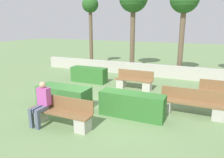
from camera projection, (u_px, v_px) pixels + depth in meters
ground_plane at (112, 105)px, 8.34m from camera, size 60.00×60.00×0.00m
perimeter_wall at (149, 70)px, 12.99m from camera, size 14.34×0.30×0.71m
bench_front at (61, 115)px, 6.62m from camera, size 2.08×0.49×0.87m
bench_left_side at (134, 82)px, 10.40m from camera, size 1.77×0.49×0.87m
bench_right_side at (223, 95)px, 8.44m from camera, size 1.80×0.49×0.87m
bench_back at (191, 105)px, 7.40m from camera, size 2.12×0.49×0.87m
person_seated_man at (41, 102)px, 6.63m from camera, size 0.38×0.63×1.33m
hedge_block_near_left at (132, 105)px, 7.23m from camera, size 2.17×0.61×0.82m
hedge_block_near_right at (89, 75)px, 11.61m from camera, size 1.93×0.61×0.79m
hedge_block_mid_left at (64, 97)px, 8.05m from camera, size 1.98×0.79×0.80m
tree_leftmost at (90, 9)px, 15.33m from camera, size 1.14×1.14×4.91m
tree_center_left at (133, 0)px, 13.97m from camera, size 1.85×1.85×5.57m
tree_center_right at (184, 1)px, 12.24m from camera, size 1.65×1.65×5.24m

